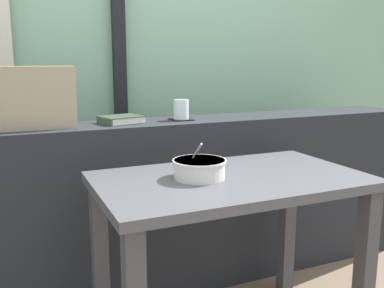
# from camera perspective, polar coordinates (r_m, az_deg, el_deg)

# --- Properties ---
(outdoor_backdrop) EXTENTS (4.80, 0.08, 2.80)m
(outdoor_backdrop) POSITION_cam_1_polar(r_m,az_deg,el_deg) (2.64, -8.38, 16.64)
(outdoor_backdrop) COLOR #84B293
(outdoor_backdrop) RESTS_ON ground
(window_divider_post) EXTENTS (0.07, 0.05, 2.60)m
(window_divider_post) POSITION_cam_1_polar(r_m,az_deg,el_deg) (2.54, -9.72, 14.56)
(window_divider_post) COLOR black
(window_divider_post) RESTS_ON ground
(dark_console_ledge) EXTENTS (2.80, 0.31, 0.85)m
(dark_console_ledge) POSITION_cam_1_polar(r_m,az_deg,el_deg) (2.16, -3.30, -8.13)
(dark_console_ledge) COLOR #23262B
(dark_console_ledge) RESTS_ON ground
(breakfast_table) EXTENTS (1.00, 0.59, 0.71)m
(breakfast_table) POSITION_cam_1_polar(r_m,az_deg,el_deg) (1.65, 5.09, -8.66)
(breakfast_table) COLOR #414145
(breakfast_table) RESTS_ON ground
(coaster_square) EXTENTS (0.10, 0.10, 0.00)m
(coaster_square) POSITION_cam_1_polar(r_m,az_deg,el_deg) (2.08, -1.45, 3.27)
(coaster_square) COLOR black
(coaster_square) RESTS_ON dark_console_ledge
(juice_glass) EXTENTS (0.07, 0.07, 0.09)m
(juice_glass) POSITION_cam_1_polar(r_m,az_deg,el_deg) (2.08, -1.45, 4.53)
(juice_glass) COLOR white
(juice_glass) RESTS_ON coaster_square
(closed_book) EXTENTS (0.21, 0.18, 0.03)m
(closed_book) POSITION_cam_1_polar(r_m,az_deg,el_deg) (2.00, -9.39, 3.22)
(closed_book) COLOR #334233
(closed_book) RESTS_ON dark_console_ledge
(throw_pillow) EXTENTS (0.33, 0.16, 0.26)m
(throw_pillow) POSITION_cam_1_polar(r_m,az_deg,el_deg) (1.93, -20.03, 5.81)
(throw_pillow) COLOR tan
(throw_pillow) RESTS_ON dark_console_ledge
(soup_bowl) EXTENTS (0.20, 0.20, 0.14)m
(soup_bowl) POSITION_cam_1_polar(r_m,az_deg,el_deg) (1.57, 0.98, -3.33)
(soup_bowl) COLOR silver
(soup_bowl) RESTS_ON breakfast_table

